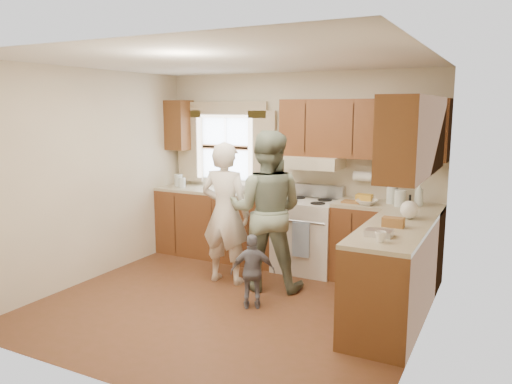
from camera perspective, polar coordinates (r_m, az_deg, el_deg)
The scene contains 6 objects.
room at distance 5.06m, azimuth -3.08°, elevation 0.53°, with size 3.80×3.80×3.80m.
kitchen_fixtures at distance 5.85m, azimuth 7.53°, elevation -2.42°, with size 3.80×2.25×2.15m.
stove at distance 6.37m, azimuth 5.90°, elevation -4.82°, with size 0.76×0.67×1.07m.
woman_left at distance 5.84m, azimuth -3.52°, elevation -2.42°, with size 0.61×0.40×1.66m, color silver.
woman_right at distance 5.62m, azimuth 1.21°, elevation -2.16°, with size 0.88×0.68×1.80m, color #2A432E.
child at distance 5.18m, azimuth -0.37°, elevation -9.07°, with size 0.46×0.19×0.78m, color slate.
Camera 1 is at (2.53, -4.31, 2.05)m, focal length 35.00 mm.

